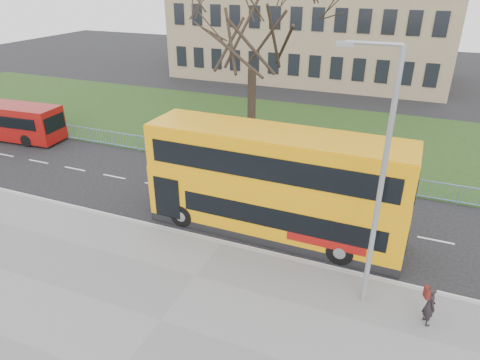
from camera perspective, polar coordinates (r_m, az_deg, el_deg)
name	(u,v)px	position (r m, az deg, el deg)	size (l,w,h in m)	color
ground	(235,227)	(20.82, -0.66, -6.35)	(120.00, 120.00, 0.00)	black
pavement	(161,321)	(16.10, -10.54, -18.04)	(80.00, 10.50, 0.12)	slate
kerb	(222,243)	(19.60, -2.45, -8.41)	(80.00, 0.20, 0.14)	gray
grass_verge	(308,134)	(33.16, 9.05, 6.12)	(80.00, 15.40, 0.08)	#1E3A15
guard_railing	(277,166)	(26.05, 4.99, 1.91)	(40.00, 0.12, 1.10)	#6E8BC5
bare_tree	(252,53)	(28.37, 1.64, 16.58)	(8.99, 8.99, 12.84)	black
civic_building	(314,12)	(52.71, 9.86, 21.15)	(30.00, 15.00, 14.00)	#8C7B58
yellow_bus	(274,182)	(19.31, 4.60, -0.20)	(11.78, 2.98, 4.92)	orange
red_bus	(0,119)	(36.32, -29.40, 7.06)	(9.99, 2.94, 2.60)	maroon
pedestrian	(429,305)	(16.52, 23.95, -15.04)	(0.56, 0.37, 1.55)	black
street_lamp	(379,177)	(14.47, 17.98, 0.37)	(1.96, 0.26, 9.24)	#92949A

